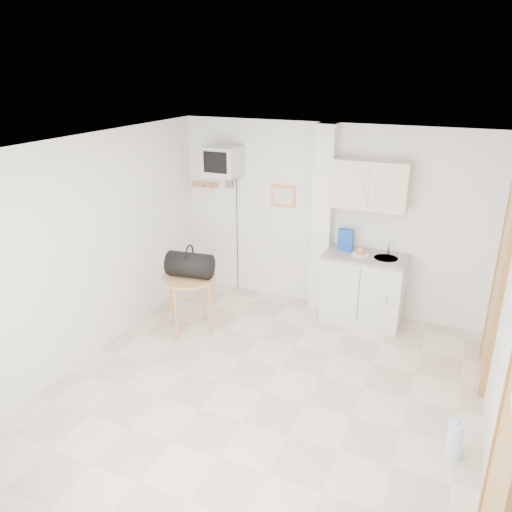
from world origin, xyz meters
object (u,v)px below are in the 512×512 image
at_px(water_bottle, 454,440).
at_px(crt_television, 223,162).
at_px(duffel_bag, 190,265).
at_px(round_table, 189,284).

bearing_deg(water_bottle, crt_television, 146.18).
height_order(crt_television, duffel_bag, crt_television).
bearing_deg(crt_television, round_table, -85.07).
xyz_separation_m(crt_television, water_bottle, (3.30, -2.21, -1.75)).
bearing_deg(round_table, water_bottle, -17.99).
bearing_deg(water_bottle, round_table, 162.01).
bearing_deg(water_bottle, duffel_bag, 161.51).
relative_size(crt_television, duffel_bag, 3.67).
bearing_deg(duffel_bag, water_bottle, -25.51).
height_order(duffel_bag, water_bottle, duffel_bag).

